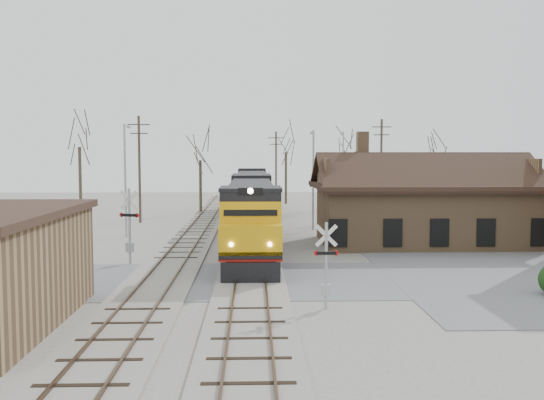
{
  "coord_description": "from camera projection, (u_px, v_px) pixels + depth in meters",
  "views": [
    {
      "loc": [
        0.13,
        -29.93,
        6.31
      ],
      "look_at": [
        1.35,
        9.0,
        3.34
      ],
      "focal_mm": 40.0,
      "sensor_mm": 36.0,
      "label": 1
    }
  ],
  "objects": [
    {
      "name": "ground",
      "position": [
        251.0,
        280.0,
        30.3
      ],
      "size": [
        140.0,
        140.0,
        0.0
      ],
      "primitive_type": "plane",
      "color": "#9E998F",
      "rests_on": "ground"
    },
    {
      "name": "road",
      "position": [
        251.0,
        280.0,
        30.3
      ],
      "size": [
        60.0,
        9.0,
        0.03
      ],
      "primitive_type": "cube",
      "color": "slate",
      "rests_on": "ground"
    },
    {
      "name": "track_main",
      "position": [
        251.0,
        238.0,
        45.25
      ],
      "size": [
        3.4,
        90.0,
        0.24
      ],
      "color": "#9E998F",
      "rests_on": "ground"
    },
    {
      "name": "track_siding",
      "position": [
        191.0,
        238.0,
        45.11
      ],
      "size": [
        3.4,
        90.0,
        0.24
      ],
      "color": "#9E998F",
      "rests_on": "ground"
    },
    {
      "name": "depot",
      "position": [
        422.0,
        210.0,
        42.46
      ],
      "size": [
        15.2,
        9.31,
        7.9
      ],
      "color": "#8D6C49",
      "rests_on": "ground"
    },
    {
      "name": "locomotive_lead",
      "position": [
        251.0,
        214.0,
        38.75
      ],
      "size": [
        3.12,
        20.88,
        4.64
      ],
      "color": "black",
      "rests_on": "ground"
    },
    {
      "name": "locomotive_trailing",
      "position": [
        252.0,
        193.0,
        59.84
      ],
      "size": [
        3.12,
        20.88,
        4.39
      ],
      "color": "black",
      "rests_on": "ground"
    },
    {
      "name": "crossbuck_near",
      "position": [
        326.0,
        268.0,
        24.53
      ],
      "size": [
        1.01,
        0.27,
        3.55
      ],
      "rotation": [
        0.0,
        0.0,
        0.02
      ],
      "color": "#A5A8AD",
      "rests_on": "ground"
    },
    {
      "name": "crossbuck_far",
      "position": [
        130.0,
        229.0,
        34.55
      ],
      "size": [
        1.2,
        0.46,
        4.35
      ],
      "rotation": [
        0.0,
        0.0,
        2.82
      ],
      "color": "#A5A8AD",
      "rests_on": "ground"
    },
    {
      "name": "streetlight_a",
      "position": [
        126.0,
        174.0,
        45.8
      ],
      "size": [
        0.25,
        2.04,
        8.56
      ],
      "color": "#A5A8AD",
      "rests_on": "ground"
    },
    {
      "name": "streetlight_b",
      "position": [
        313.0,
        174.0,
        50.03
      ],
      "size": [
        0.25,
        2.04,
        8.24
      ],
      "color": "#A5A8AD",
      "rests_on": "ground"
    },
    {
      "name": "streetlight_c",
      "position": [
        343.0,
        166.0,
        67.37
      ],
      "size": [
        0.25,
        2.04,
        8.77
      ],
      "color": "#A5A8AD",
      "rests_on": "ground"
    },
    {
      "name": "utility_pole_a",
      "position": [
        139.0,
        167.0,
        55.31
      ],
      "size": [
        2.0,
        0.24,
        9.77
      ],
      "color": "#382D23",
      "rests_on": "ground"
    },
    {
      "name": "utility_pole_b",
      "position": [
        276.0,
        166.0,
        75.94
      ],
      "size": [
        2.0,
        0.24,
        9.11
      ],
      "color": "#382D23",
      "rests_on": "ground"
    },
    {
      "name": "utility_pole_c",
      "position": [
        381.0,
        165.0,
        61.75
      ],
      "size": [
        2.0,
        0.24,
        9.84
      ],
      "color": "#382D23",
      "rests_on": "ground"
    },
    {
      "name": "tree_a",
      "position": [
        79.0,
        135.0,
        58.67
      ],
      "size": [
        4.66,
        4.66,
        11.42
      ],
      "color": "#382D23",
      "rests_on": "ground"
    },
    {
      "name": "tree_b",
      "position": [
        200.0,
        152.0,
        64.68
      ],
      "size": [
        3.76,
        3.76,
        9.2
      ],
      "color": "#382D23",
      "rests_on": "ground"
    },
    {
      "name": "tree_c",
      "position": [
        286.0,
        144.0,
        76.22
      ],
      "size": [
        4.35,
        4.35,
        10.65
      ],
      "color": "#382D23",
      "rests_on": "ground"
    },
    {
      "name": "tree_d",
      "position": [
        346.0,
        149.0,
        71.26
      ],
      "size": [
        3.95,
        3.95,
        9.68
      ],
      "color": "#382D23",
      "rests_on": "ground"
    },
    {
      "name": "tree_e",
      "position": [
        439.0,
        149.0,
        71.13
      ],
      "size": [
        3.92,
        3.92,
        9.6
      ],
      "color": "#382D23",
      "rests_on": "ground"
    }
  ]
}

